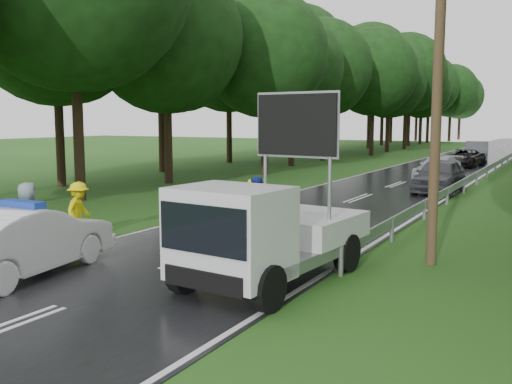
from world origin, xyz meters
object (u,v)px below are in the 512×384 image
Objects in this scene: queue_car_fourth at (476,152)px; queue_car_first at (439,176)px; civilian at (258,206)px; queue_car_third at (463,158)px; barrier at (211,219)px; queue_car_second at (438,168)px; officer at (252,205)px; police_sedan at (25,242)px; work_truck at (265,234)px.

queue_car_first is at bearing -92.95° from queue_car_fourth.
civilian is at bearing -98.67° from queue_car_fourth.
queue_car_first is 1.00× the size of queue_car_third.
queue_car_second is at bearing 95.11° from barrier.
officer is 12.78m from queue_car_first.
queue_car_first is at bearing -71.93° from queue_car_second.
police_sedan is at bearing -101.67° from queue_car_fourth.
queue_car_first is (2.61, 12.88, -0.08)m from civilian.
barrier is 15.17m from queue_car_first.
queue_car_first is 0.93× the size of queue_car_fourth.
civilian is at bearing -100.77° from queue_car_first.
police_sedan reaches higher than queue_car_first.
work_truck is 1.11× the size of queue_car_first.
work_truck is (4.93, 1.93, 0.32)m from police_sedan.
work_truck is 23.28m from queue_car_second.
work_truck is at bearing -29.63° from barrier.
queue_car_second is (1.68, 20.88, -0.12)m from barrier.
queue_car_third is at bearing 97.31° from queue_car_second.
barrier is 30.53m from queue_car_third.
queue_car_first reaches higher than barrier.
barrier is at bearing -86.68° from queue_car_third.
work_truck is 3.16× the size of officer.
queue_car_second is (-1.20, 23.24, -0.42)m from work_truck.
police_sedan reaches higher than officer.
barrier is at bearing -124.37° from police_sedan.
officer is at bearing -87.27° from queue_car_third.
barrier is 2.03m from civilian.
barrier is 0.54× the size of queue_car_second.
queue_car_fourth is (1.71, 34.01, 0.01)m from officer.
civilian is 34.52m from queue_car_fourth.
queue_car_second is at bearing -96.13° from queue_car_fourth.
police_sedan is at bearing -117.37° from civilian.
queue_car_second is at bearing 79.15° from civilian.
queue_car_second is at bearing -101.69° from officer.
queue_car_third is (3.55, 34.79, -0.11)m from police_sedan.
queue_car_first is (2.93, 14.88, 0.01)m from barrier.
work_truck reaches higher than officer.
queue_car_fourth is (1.54, 36.50, 0.04)m from barrier.
barrier is at bearing 87.88° from officer.
officer is 0.69m from civilian.
queue_car_fourth is at bearing -98.83° from officer.
queue_car_fourth is at bearing 97.29° from barrier.
queue_car_second is 0.91× the size of queue_car_fourth.
queue_car_third is at bearing -99.37° from officer.
queue_car_fourth is at bearing -103.86° from police_sedan.
queue_car_fourth reaches higher than queue_car_second.
queue_car_second is 9.62m from queue_car_third.
queue_car_third is at bearing 97.33° from work_truck.
barrier is (-2.88, 2.36, -0.30)m from work_truck.
queue_car_fourth reaches higher than queue_car_third.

